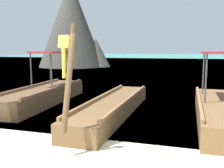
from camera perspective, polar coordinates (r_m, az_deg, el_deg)
sea_water at (r=65.61m, az=14.61°, el=5.70°), size 120.00×120.00×0.00m
longtail_boat_red_ribbon at (r=10.52m, az=-15.26°, el=-2.26°), size 1.52×6.07×2.63m
longtail_boat_yellow_ribbon at (r=8.41m, az=0.37°, el=-5.17°), size 1.17×6.65×2.72m
longtail_boat_turquoise_ribbon at (r=8.26m, az=23.41°, el=-5.46°), size 1.39×5.74×2.41m
karst_rock at (r=32.68m, az=-8.96°, el=13.11°), size 8.90×8.16×10.85m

